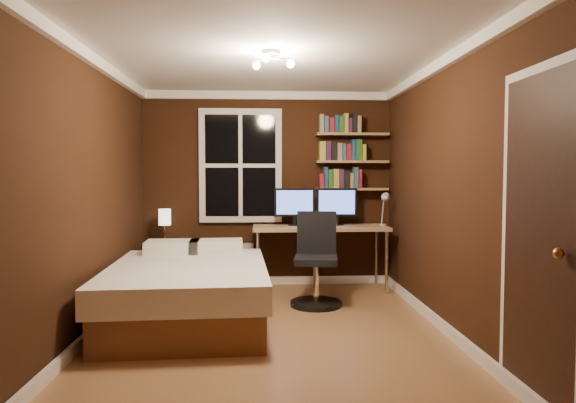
{
  "coord_description": "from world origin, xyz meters",
  "views": [
    {
      "loc": [
        -0.09,
        -4.57,
        1.43
      ],
      "look_at": [
        0.18,
        0.45,
        1.17
      ],
      "focal_mm": 32.0,
      "sensor_mm": 36.0,
      "label": 1
    }
  ],
  "objects_px": {
    "bed": "(189,291)",
    "desk_lamp": "(384,209)",
    "monitor_left": "(295,207)",
    "office_chair": "(316,269)",
    "radiator": "(239,265)",
    "nightstand": "(165,267)",
    "monitor_right": "(337,207)",
    "bedside_lamp": "(165,226)",
    "desk": "(320,231)"
  },
  "relations": [
    {
      "from": "bed",
      "to": "desk_lamp",
      "type": "height_order",
      "value": "desk_lamp"
    },
    {
      "from": "monitor_left",
      "to": "bed",
      "type": "bearing_deg",
      "value": -128.12
    },
    {
      "from": "bed",
      "to": "office_chair",
      "type": "xyz_separation_m",
      "value": [
        1.31,
        0.58,
        0.09
      ]
    },
    {
      "from": "radiator",
      "to": "monitor_left",
      "type": "relative_size",
      "value": 1.07
    },
    {
      "from": "bed",
      "to": "desk_lamp",
      "type": "bearing_deg",
      "value": 27.15
    },
    {
      "from": "nightstand",
      "to": "desk_lamp",
      "type": "relative_size",
      "value": 1.3
    },
    {
      "from": "radiator",
      "to": "monitor_right",
      "type": "height_order",
      "value": "monitor_right"
    },
    {
      "from": "office_chair",
      "to": "monitor_left",
      "type": "bearing_deg",
      "value": 109.89
    },
    {
      "from": "monitor_left",
      "to": "bedside_lamp",
      "type": "bearing_deg",
      "value": -180.0
    },
    {
      "from": "bed",
      "to": "monitor_left",
      "type": "height_order",
      "value": "monitor_left"
    },
    {
      "from": "monitor_right",
      "to": "office_chair",
      "type": "height_order",
      "value": "monitor_right"
    },
    {
      "from": "bed",
      "to": "radiator",
      "type": "relative_size",
      "value": 3.9
    },
    {
      "from": "nightstand",
      "to": "office_chair",
      "type": "bearing_deg",
      "value": -25.77
    },
    {
      "from": "radiator",
      "to": "monitor_left",
      "type": "height_order",
      "value": "monitor_left"
    },
    {
      "from": "bed",
      "to": "monitor_left",
      "type": "relative_size",
      "value": 4.18
    },
    {
      "from": "radiator",
      "to": "desk",
      "type": "distance_m",
      "value": 1.14
    },
    {
      "from": "monitor_left",
      "to": "office_chair",
      "type": "bearing_deg",
      "value": -77.96
    },
    {
      "from": "nightstand",
      "to": "office_chair",
      "type": "distance_m",
      "value": 2.0
    },
    {
      "from": "desk_lamp",
      "to": "office_chair",
      "type": "distance_m",
      "value": 1.32
    },
    {
      "from": "bedside_lamp",
      "to": "desk",
      "type": "bearing_deg",
      "value": -2.48
    },
    {
      "from": "monitor_left",
      "to": "desk_lamp",
      "type": "relative_size",
      "value": 1.16
    },
    {
      "from": "desk",
      "to": "nightstand",
      "type": "bearing_deg",
      "value": 177.52
    },
    {
      "from": "desk",
      "to": "desk_lamp",
      "type": "relative_size",
      "value": 3.8
    },
    {
      "from": "monitor_left",
      "to": "office_chair",
      "type": "relative_size",
      "value": 0.5
    },
    {
      "from": "bed",
      "to": "radiator",
      "type": "distance_m",
      "value": 1.64
    },
    {
      "from": "bedside_lamp",
      "to": "radiator",
      "type": "height_order",
      "value": "bedside_lamp"
    },
    {
      "from": "monitor_left",
      "to": "monitor_right",
      "type": "bearing_deg",
      "value": 0.0
    },
    {
      "from": "monitor_left",
      "to": "monitor_right",
      "type": "height_order",
      "value": "same"
    },
    {
      "from": "bedside_lamp",
      "to": "monitor_right",
      "type": "xyz_separation_m",
      "value": [
        2.15,
        0.0,
        0.24
      ]
    },
    {
      "from": "bedside_lamp",
      "to": "nightstand",
      "type": "bearing_deg",
      "value": 0.0
    },
    {
      "from": "radiator",
      "to": "office_chair",
      "type": "height_order",
      "value": "office_chair"
    },
    {
      "from": "bed",
      "to": "monitor_left",
      "type": "distance_m",
      "value": 1.97
    },
    {
      "from": "bed",
      "to": "nightstand",
      "type": "height_order",
      "value": "bed"
    },
    {
      "from": "nightstand",
      "to": "monitor_left",
      "type": "relative_size",
      "value": 1.12
    },
    {
      "from": "bedside_lamp",
      "to": "monitor_right",
      "type": "bearing_deg",
      "value": 0.0
    },
    {
      "from": "monitor_left",
      "to": "office_chair",
      "type": "distance_m",
      "value": 1.08
    },
    {
      "from": "office_chair",
      "to": "monitor_right",
      "type": "bearing_deg",
      "value": 75.52
    },
    {
      "from": "monitor_right",
      "to": "bedside_lamp",
      "type": "bearing_deg",
      "value": -180.0
    },
    {
      "from": "office_chair",
      "to": "bedside_lamp",
      "type": "bearing_deg",
      "value": 162.43
    },
    {
      "from": "radiator",
      "to": "monitor_right",
      "type": "bearing_deg",
      "value": -6.72
    },
    {
      "from": "monitor_left",
      "to": "monitor_right",
      "type": "xyz_separation_m",
      "value": [
        0.53,
        0.0,
        0.0
      ]
    },
    {
      "from": "nightstand",
      "to": "bedside_lamp",
      "type": "bearing_deg",
      "value": 0.0
    },
    {
      "from": "bed",
      "to": "radiator",
      "type": "xyz_separation_m",
      "value": [
        0.42,
        1.59,
        -0.03
      ]
    },
    {
      "from": "monitor_left",
      "to": "desk_lamp",
      "type": "xyz_separation_m",
      "value": [
        1.11,
        -0.15,
        -0.02
      ]
    },
    {
      "from": "nightstand",
      "to": "monitor_left",
      "type": "height_order",
      "value": "monitor_left"
    },
    {
      "from": "desk",
      "to": "monitor_right",
      "type": "height_order",
      "value": "monitor_right"
    },
    {
      "from": "desk",
      "to": "monitor_right",
      "type": "xyz_separation_m",
      "value": [
        0.22,
        0.08,
        0.3
      ]
    },
    {
      "from": "bedside_lamp",
      "to": "radiator",
      "type": "bearing_deg",
      "value": 9.07
    },
    {
      "from": "monitor_right",
      "to": "nightstand",
      "type": "bearing_deg",
      "value": -180.0
    },
    {
      "from": "desk",
      "to": "desk_lamp",
      "type": "bearing_deg",
      "value": -5.13
    }
  ]
}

